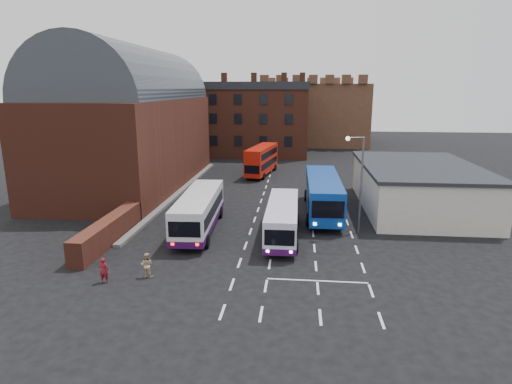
# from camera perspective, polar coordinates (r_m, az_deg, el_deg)

# --- Properties ---
(ground) EXTENTS (180.00, 180.00, 0.00)m
(ground) POSITION_cam_1_polar(r_m,az_deg,el_deg) (29.30, -2.00, -8.82)
(ground) COLOR black
(railway_station) EXTENTS (12.00, 28.00, 16.00)m
(railway_station) POSITION_cam_1_polar(r_m,az_deg,el_deg) (51.66, -16.30, 9.18)
(railway_station) COLOR #602B1E
(railway_station) RESTS_ON ground
(forecourt_wall) EXTENTS (1.20, 10.00, 1.80)m
(forecourt_wall) POSITION_cam_1_polar(r_m,az_deg,el_deg) (33.62, -19.09, -4.95)
(forecourt_wall) COLOR #602B1E
(forecourt_wall) RESTS_ON ground
(cream_building) EXTENTS (10.40, 16.40, 4.25)m
(cream_building) POSITION_cam_1_polar(r_m,az_deg,el_deg) (43.29, 20.74, 0.71)
(cream_building) COLOR beige
(cream_building) RESTS_ON ground
(brick_terrace) EXTENTS (22.00, 10.00, 11.00)m
(brick_terrace) POSITION_cam_1_polar(r_m,az_deg,el_deg) (73.68, -1.84, 9.23)
(brick_terrace) COLOR brown
(brick_terrace) RESTS_ON ground
(castle_keep) EXTENTS (22.00, 22.00, 12.00)m
(castle_keep) POSITION_cam_1_polar(r_m,az_deg,el_deg) (92.98, 7.30, 10.37)
(castle_keep) COLOR brown
(castle_keep) RESTS_ON ground
(bus_white_outbound) EXTENTS (3.20, 11.12, 3.00)m
(bus_white_outbound) POSITION_cam_1_polar(r_m,az_deg,el_deg) (34.61, -7.60, -2.26)
(bus_white_outbound) COLOR silver
(bus_white_outbound) RESTS_ON ground
(bus_white_inbound) EXTENTS (2.51, 9.89, 2.70)m
(bus_white_inbound) POSITION_cam_1_polar(r_m,az_deg,el_deg) (32.80, 3.54, -3.39)
(bus_white_inbound) COLOR silver
(bus_white_inbound) RESTS_ON ground
(bus_blue) EXTENTS (3.21, 12.42, 3.38)m
(bus_blue) POSITION_cam_1_polar(r_m,az_deg,el_deg) (39.30, 8.93, -0.04)
(bus_blue) COLOR #0C3795
(bus_blue) RESTS_ON ground
(bus_red_double) EXTENTS (3.70, 9.63, 3.76)m
(bus_red_double) POSITION_cam_1_polar(r_m,az_deg,el_deg) (56.59, 0.77, 4.32)
(bus_red_double) COLOR red
(bus_red_double) RESTS_ON ground
(street_lamp) EXTENTS (1.49, 0.70, 7.70)m
(street_lamp) POSITION_cam_1_polar(r_m,az_deg,el_deg) (33.92, 13.51, 2.15)
(street_lamp) COLOR #54595F
(street_lamp) RESTS_ON ground
(pedestrian_red) EXTENTS (0.60, 0.42, 1.56)m
(pedestrian_red) POSITION_cam_1_polar(r_m,az_deg,el_deg) (27.10, -19.65, -9.80)
(pedestrian_red) COLOR maroon
(pedestrian_red) RESTS_ON ground
(pedestrian_beige) EXTENTS (0.76, 0.60, 1.54)m
(pedestrian_beige) POSITION_cam_1_polar(r_m,az_deg,el_deg) (27.12, -14.35, -9.40)
(pedestrian_beige) COLOR tan
(pedestrian_beige) RESTS_ON ground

